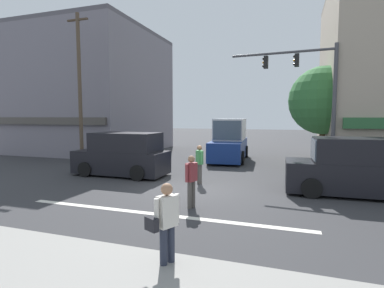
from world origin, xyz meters
The scene contains 13 objects.
ground_plane centered at (0.00, 0.00, 0.00)m, with size 120.00×120.00×0.00m, color #333335.
lane_marking_stripe centered at (0.00, -3.50, 0.00)m, with size 9.00×0.24×0.01m, color silver.
building_left_block centered at (-12.64, 10.66, 4.98)m, with size 10.41×10.88×9.96m.
street_tree centered at (5.33, 6.78, 3.78)m, with size 3.77×3.77×5.67m.
utility_pole_near_left centered at (-8.30, 3.55, 4.61)m, with size 1.40×0.22×8.91m.
utility_pole_far_right centered at (7.78, 8.96, 3.80)m, with size 1.40×0.22×7.31m.
traffic_light_mast centered at (4.55, 3.85, 4.18)m, with size 4.88×0.48×6.20m.
van_parked_curbside centered at (-4.15, 1.40, 1.01)m, with size 4.62×2.07×2.11m.
box_truck_approaching_near centered at (-0.24, 8.37, 1.25)m, with size 2.57×5.74×2.75m.
van_crossing_leftbound centered at (5.93, 0.82, 1.01)m, with size 4.66×2.17×2.11m.
pedestrian_foreground_with_bag centered at (1.58, -6.45, 0.95)m, with size 0.51×0.64×1.67m.
pedestrian_mid_crossing centered at (-0.01, 0.81, 0.95)m, with size 0.40×0.47×1.67m.
pedestrian_far_side centered at (0.77, -2.57, 0.95)m, with size 0.32×0.55×1.67m.
Camera 1 is at (3.74, -11.35, 2.87)m, focal length 28.00 mm.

